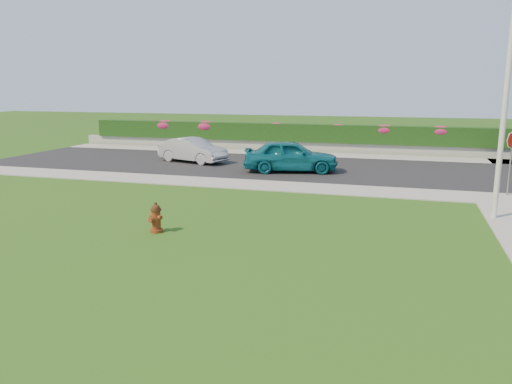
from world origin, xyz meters
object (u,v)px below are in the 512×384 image
(sedan_teal, at_px, (291,156))
(utility_pole, at_px, (504,115))
(sedan_silver, at_px, (193,150))
(fire_hydrant, at_px, (156,218))
(stop_sign, at_px, (512,148))

(sedan_teal, bearing_deg, utility_pole, -143.20)
(sedan_silver, bearing_deg, sedan_teal, -87.35)
(fire_hydrant, xyz_separation_m, utility_pole, (9.26, 4.24, 2.75))
(fire_hydrant, height_order, stop_sign, stop_sign)
(fire_hydrant, bearing_deg, utility_pole, 47.51)
(fire_hydrant, distance_m, stop_sign, 13.05)
(sedan_teal, relative_size, sedan_silver, 1.13)
(sedan_silver, height_order, utility_pole, utility_pole)
(sedan_teal, relative_size, utility_pole, 0.70)
(sedan_teal, relative_size, stop_sign, 1.83)
(fire_hydrant, xyz_separation_m, sedan_teal, (1.41, 10.78, 0.39))
(stop_sign, bearing_deg, sedan_teal, 141.21)
(utility_pole, distance_m, stop_sign, 4.07)
(fire_hydrant, distance_m, sedan_silver, 13.02)
(sedan_teal, height_order, stop_sign, stop_sign)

